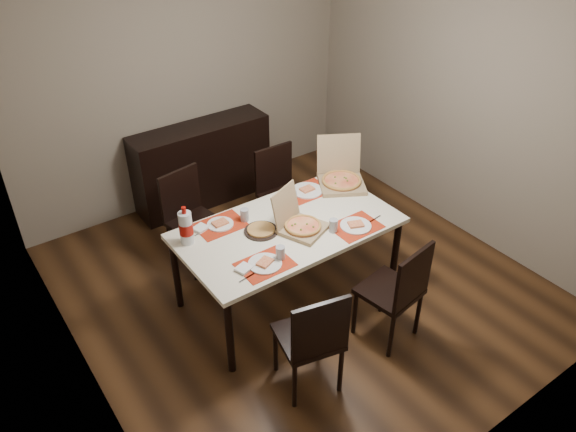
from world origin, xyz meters
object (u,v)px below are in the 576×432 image
object	(u,v)px
chair_near_right	(398,289)
chair_far_left	(190,215)
dip_bowl	(283,214)
chair_far_right	(280,189)
soda_bottle	(186,228)
sideboard	(202,164)
pizza_box_center	(300,224)
chair_near_left	(313,338)
dining_table	(288,233)

from	to	relation	value
chair_near_right	chair_far_left	bearing A→B (deg)	113.99
chair_far_left	dip_bowl	size ratio (longest dim) A/B	7.66
chair_far_right	soda_bottle	bearing A→B (deg)	-156.24
chair_far_left	dip_bowl	distance (m)	0.98
sideboard	chair_near_right	bearing A→B (deg)	-85.44
chair_far_left	pizza_box_center	distance (m)	1.19
chair_far_left	chair_near_left	bearing A→B (deg)	-90.43
chair_near_left	chair_far_left	xyz separation A→B (m)	(0.01, 1.87, 0.00)
sideboard	chair_far_left	size ratio (longest dim) A/B	1.61
dip_bowl	soda_bottle	xyz separation A→B (m)	(-0.82, 0.13, 0.12)
chair_near_right	dip_bowl	xyz separation A→B (m)	(-0.34, 1.05, 0.25)
pizza_box_center	sideboard	bearing A→B (deg)	86.40
soda_bottle	sideboard	bearing A→B (deg)	58.97
sideboard	dining_table	size ratio (longest dim) A/B	0.83
sideboard	soda_bottle	xyz separation A→B (m)	(-0.94, -1.57, 0.44)
dining_table	chair_near_right	xyz separation A→B (m)	(0.39, -0.90, -0.17)
soda_bottle	dip_bowl	bearing A→B (deg)	-9.25
dining_table	chair_far_right	world-z (taller)	chair_far_right
chair_near_left	chair_far_left	distance (m)	1.87
dining_table	soda_bottle	bearing A→B (deg)	160.07
chair_near_right	chair_far_left	world-z (taller)	same
chair_far_left	chair_far_right	distance (m)	0.95
chair_far_right	pizza_box_center	bearing A→B (deg)	-116.07
dip_bowl	pizza_box_center	bearing A→B (deg)	-90.96
chair_far_right	pizza_box_center	distance (m)	1.08
chair_near_left	pizza_box_center	bearing A→B (deg)	59.03
chair_near_left	dip_bowl	size ratio (longest dim) A/B	7.66
sideboard	chair_far_left	xyz separation A→B (m)	(-0.61, -0.89, 0.06)
chair_near_right	chair_far_right	size ratio (longest dim) A/B	1.00
dining_table	chair_far_right	distance (m)	1.00
sideboard	chair_near_left	world-z (taller)	chair_near_left
dining_table	pizza_box_center	xyz separation A→B (m)	(0.05, -0.09, 0.12)
sideboard	dip_bowl	xyz separation A→B (m)	(-0.12, -1.70, 0.31)
dining_table	chair_near_left	bearing A→B (deg)	-115.92
chair_near_right	pizza_box_center	size ratio (longest dim) A/B	1.98
chair_far_left	pizza_box_center	size ratio (longest dim) A/B	1.98
sideboard	pizza_box_center	xyz separation A→B (m)	(-0.12, -1.94, 0.35)
chair_far_left	soda_bottle	bearing A→B (deg)	-116.60
dining_table	chair_near_right	size ratio (longest dim) A/B	1.94
dining_table	chair_far_left	distance (m)	1.06
chair_near_left	soda_bottle	distance (m)	1.30
chair_near_left	pizza_box_center	world-z (taller)	pizza_box_center
dining_table	chair_far_left	size ratio (longest dim) A/B	1.94
dining_table	pizza_box_center	bearing A→B (deg)	-60.63
dining_table	dip_bowl	bearing A→B (deg)	69.28
chair_near_left	dip_bowl	bearing A→B (deg)	64.76
chair_far_right	dip_bowl	xyz separation A→B (m)	(-0.45, -0.70, 0.25)
chair_near_left	chair_near_right	distance (m)	0.84
sideboard	chair_near_right	xyz separation A→B (m)	(0.22, -2.75, 0.06)
dining_table	pizza_box_center	world-z (taller)	pizza_box_center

